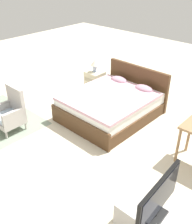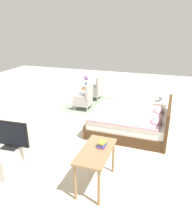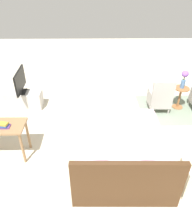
# 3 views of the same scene
# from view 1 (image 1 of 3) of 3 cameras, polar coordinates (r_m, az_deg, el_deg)

# --- Properties ---
(ground_plane) EXTENTS (16.00, 16.00, 0.00)m
(ground_plane) POSITION_cam_1_polar(r_m,az_deg,el_deg) (5.36, -2.76, -5.84)
(ground_plane) COLOR beige
(bed) EXTENTS (1.72, 2.09, 0.96)m
(bed) POSITION_cam_1_polar(r_m,az_deg,el_deg) (5.98, 3.53, 1.65)
(bed) COLOR #472D19
(bed) RESTS_ON ground_plane
(armchair_by_window_right) EXTENTS (0.54, 0.54, 0.92)m
(armchair_by_window_right) POSITION_cam_1_polar(r_m,az_deg,el_deg) (5.75, -18.10, -0.22)
(armchair_by_window_right) COLOR #ADA8A3
(armchair_by_window_right) RESTS_ON floor_rug
(nightstand) EXTENTS (0.44, 0.41, 0.59)m
(nightstand) POSITION_cam_1_polar(r_m,az_deg,el_deg) (7.12, -0.27, 6.58)
(nightstand) COLOR beige
(nightstand) RESTS_ON ground_plane
(table_lamp) EXTENTS (0.22, 0.22, 0.33)m
(table_lamp) POSITION_cam_1_polar(r_m,az_deg,el_deg) (6.93, -0.27, 10.42)
(table_lamp) COLOR #9EADC6
(table_lamp) RESTS_ON nightstand
(tv_flatscreen) EXTENTS (0.22, 0.91, 0.61)m
(tv_flatscreen) POSITION_cam_1_polar(r_m,az_deg,el_deg) (3.25, 13.40, -17.89)
(tv_flatscreen) COLOR black
(tv_flatscreen) RESTS_ON tv_stand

